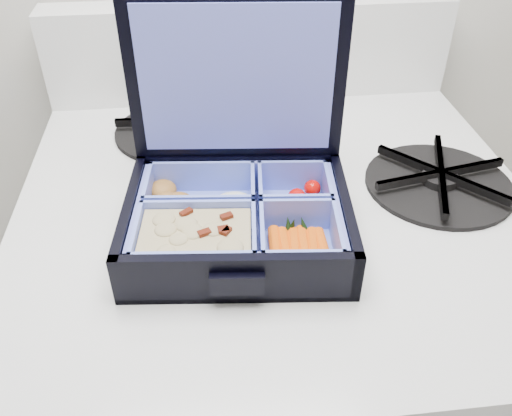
{
  "coord_description": "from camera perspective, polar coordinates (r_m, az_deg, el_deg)",
  "views": [
    {
      "loc": [
        0.38,
        1.12,
        1.35
      ],
      "look_at": [
        0.43,
        1.59,
        0.99
      ],
      "focal_mm": 38.0,
      "sensor_mm": 36.0,
      "label": 1
    }
  ],
  "objects": [
    {
      "name": "bento_box",
      "position": [
        0.59,
        -1.9,
        -1.36
      ],
      "size": [
        0.26,
        0.21,
        0.06
      ],
      "primitive_type": null,
      "rotation": [
        0.0,
        0.0,
        -0.1
      ],
      "color": "black",
      "rests_on": "stove"
    },
    {
      "name": "stove",
      "position": [
        1.03,
        1.39,
        -20.17
      ],
      "size": [
        0.63,
        0.63,
        0.95
      ],
      "primitive_type": null,
      "color": "white",
      "rests_on": "floor"
    },
    {
      "name": "burner_grate_rear",
      "position": [
        0.81,
        -8.39,
        8.49
      ],
      "size": [
        0.19,
        0.19,
        0.02
      ],
      "primitive_type": "cylinder",
      "rotation": [
        0.0,
        0.0,
        -0.07
      ],
      "color": "black",
      "rests_on": "stove"
    },
    {
      "name": "fork",
      "position": [
        0.71,
        2.84,
        3.4
      ],
      "size": [
        0.13,
        0.13,
        0.01
      ],
      "primitive_type": null,
      "rotation": [
        0.0,
        0.0,
        -0.76
      ],
      "color": "#A1A1A6",
      "rests_on": "stove"
    },
    {
      "name": "burner_grate",
      "position": [
        0.72,
        18.81,
        3.1
      ],
      "size": [
        0.22,
        0.22,
        0.03
      ],
      "primitive_type": "cylinder",
      "rotation": [
        0.0,
        0.0,
        0.2
      ],
      "color": "black",
      "rests_on": "stove"
    }
  ]
}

